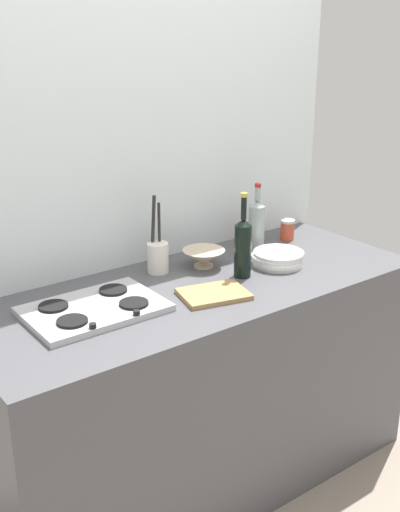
% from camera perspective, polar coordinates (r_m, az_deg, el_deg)
% --- Properties ---
extents(ground_plane, '(6.00, 6.00, 0.00)m').
position_cam_1_polar(ground_plane, '(2.93, -0.00, -19.03)').
color(ground_plane, gray).
rests_on(ground_plane, ground).
extents(counter_block, '(1.80, 0.70, 0.90)m').
position_cam_1_polar(counter_block, '(2.67, -0.00, -11.54)').
color(counter_block, '#4C4C51').
rests_on(counter_block, ground).
extents(backsplash_panel, '(1.90, 0.06, 2.25)m').
position_cam_1_polar(backsplash_panel, '(2.69, -4.86, 4.38)').
color(backsplash_panel, silver).
rests_on(backsplash_panel, ground).
extents(stovetop_hob, '(0.47, 0.33, 0.04)m').
position_cam_1_polar(stovetop_hob, '(2.27, -9.43, -4.67)').
color(stovetop_hob, '#B2B2B7').
rests_on(stovetop_hob, counter_block).
extents(plate_stack, '(0.22, 0.22, 0.06)m').
position_cam_1_polar(plate_stack, '(2.67, 6.95, -0.22)').
color(plate_stack, white).
rests_on(plate_stack, counter_block).
extents(wine_bottle_leftmost, '(0.07, 0.07, 0.34)m').
position_cam_1_polar(wine_bottle_leftmost, '(2.51, 3.85, 0.88)').
color(wine_bottle_leftmost, black).
rests_on(wine_bottle_leftmost, counter_block).
extents(wine_bottle_mid_left, '(0.07, 0.07, 0.31)m').
position_cam_1_polar(wine_bottle_mid_left, '(2.80, 5.08, 2.79)').
color(wine_bottle_mid_left, gray).
rests_on(wine_bottle_mid_left, counter_block).
extents(mixing_bowl, '(0.18, 0.18, 0.07)m').
position_cam_1_polar(mixing_bowl, '(2.63, 0.33, -0.14)').
color(mixing_bowl, beige).
rests_on(mixing_bowl, counter_block).
extents(utensil_crock, '(0.09, 0.09, 0.32)m').
position_cam_1_polar(utensil_crock, '(2.57, -3.80, 0.06)').
color(utensil_crock, silver).
rests_on(utensil_crock, counter_block).
extents(condiment_jar_front, '(0.07, 0.07, 0.09)m').
position_cam_1_polar(condiment_jar_front, '(2.99, 7.80, 2.35)').
color(condiment_jar_front, '#C64C2D').
rests_on(condiment_jar_front, counter_block).
extents(condiment_jar_rear, '(0.06, 0.06, 0.08)m').
position_cam_1_polar(condiment_jar_rear, '(2.92, 4.83, 1.87)').
color(condiment_jar_rear, '#C64C2D').
rests_on(condiment_jar_rear, counter_block).
extents(cutting_board, '(0.28, 0.23, 0.02)m').
position_cam_1_polar(cutting_board, '(2.36, 1.23, -3.42)').
color(cutting_board, '#9E7A4C').
rests_on(cutting_board, counter_block).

